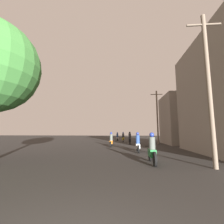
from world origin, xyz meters
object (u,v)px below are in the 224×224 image
(motorcycle_silver, at_px, (117,137))
(building_right_far, at_px, (181,120))
(motorcycle_black, at_px, (130,139))
(motorcycle_yellow, at_px, (123,138))
(motorcycle_orange, at_px, (111,141))
(utility_pole_far, at_px, (157,116))
(motorcycle_white, at_px, (138,144))
(motorcycle_green, at_px, (152,151))
(utility_pole_near, at_px, (209,84))

(motorcycle_silver, xyz_separation_m, building_right_far, (8.76, -6.59, 2.58))
(motorcycle_black, distance_m, motorcycle_silver, 7.46)
(building_right_far, bearing_deg, motorcycle_yellow, 159.26)
(motorcycle_black, xyz_separation_m, building_right_far, (6.80, 0.61, 2.55))
(motorcycle_orange, bearing_deg, utility_pole_far, 28.37)
(motorcycle_orange, height_order, building_right_far, building_right_far)
(motorcycle_white, xyz_separation_m, building_right_far, (6.42, 8.13, 2.57))
(motorcycle_green, height_order, motorcycle_yellow, motorcycle_green)
(motorcycle_black, relative_size, building_right_far, 0.31)
(motorcycle_white, xyz_separation_m, motorcycle_yellow, (-1.27, 11.05, -0.01))
(motorcycle_white, height_order, motorcycle_black, motorcycle_black)
(motorcycle_orange, distance_m, motorcycle_black, 4.04)
(building_right_far, xyz_separation_m, utility_pole_near, (-3.53, -13.39, 0.64))
(motorcycle_orange, xyz_separation_m, utility_pole_far, (5.89, 4.08, 3.13))
(motorcycle_green, distance_m, motorcycle_black, 11.93)
(motorcycle_white, distance_m, building_right_far, 10.68)
(building_right_far, relative_size, utility_pole_near, 0.87)
(motorcycle_black, height_order, utility_pole_near, utility_pole_near)
(utility_pole_near, relative_size, utility_pole_far, 1.02)
(motorcycle_black, bearing_deg, utility_pole_far, 4.11)
(motorcycle_white, distance_m, motorcycle_orange, 4.79)
(motorcycle_silver, distance_m, utility_pole_near, 20.90)
(motorcycle_orange, relative_size, utility_pole_far, 0.27)
(motorcycle_green, bearing_deg, utility_pole_far, 77.33)
(motorcycle_white, distance_m, utility_pole_far, 9.37)
(motorcycle_silver, height_order, building_right_far, building_right_far)
(motorcycle_white, relative_size, building_right_far, 0.29)
(motorcycle_orange, height_order, motorcycle_yellow, motorcycle_orange)
(motorcycle_green, distance_m, motorcycle_white, 4.40)
(motorcycle_black, xyz_separation_m, utility_pole_near, (3.27, -12.78, 3.18))
(utility_pole_far, bearing_deg, motorcycle_white, -112.52)
(motorcycle_white, bearing_deg, utility_pole_near, -55.08)
(motorcycle_black, xyz_separation_m, utility_pole_far, (3.76, 0.64, 3.11))
(motorcycle_green, height_order, motorcycle_silver, motorcycle_green)
(motorcycle_green, distance_m, motorcycle_orange, 8.93)
(motorcycle_green, bearing_deg, building_right_far, 65.05)
(motorcycle_white, xyz_separation_m, utility_pole_far, (3.38, 8.16, 3.13))
(motorcycle_orange, bearing_deg, motorcycle_yellow, 73.60)
(motorcycle_black, relative_size, motorcycle_yellow, 1.04)
(motorcycle_orange, bearing_deg, motorcycle_black, 51.93)
(motorcycle_orange, xyz_separation_m, utility_pole_near, (5.39, -9.34, 3.21))
(motorcycle_green, height_order, building_right_far, building_right_far)
(building_right_far, distance_m, utility_pole_far, 3.09)
(motorcycle_orange, bearing_deg, utility_pole_near, -66.35)
(motorcycle_yellow, distance_m, building_right_far, 8.62)
(motorcycle_black, relative_size, utility_pole_near, 0.27)
(motorcycle_silver, bearing_deg, utility_pole_near, -69.85)
(motorcycle_orange, relative_size, motorcycle_black, 0.98)
(motorcycle_green, bearing_deg, utility_pole_near, -17.88)
(motorcycle_orange, bearing_deg, building_right_far, 18.05)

